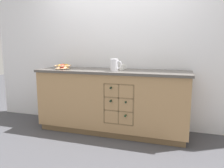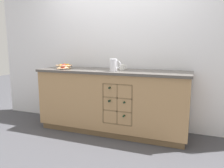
# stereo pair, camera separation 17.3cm
# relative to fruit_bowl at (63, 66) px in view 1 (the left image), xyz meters

# --- Properties ---
(ground_plane) EXTENTS (14.00, 14.00, 0.00)m
(ground_plane) POSITION_rel_fruit_bowl_xyz_m (0.77, 0.08, -0.98)
(ground_plane) COLOR #424247
(back_wall) EXTENTS (4.61, 0.06, 2.55)m
(back_wall) POSITION_rel_fruit_bowl_xyz_m (0.77, 0.44, 0.30)
(back_wall) COLOR white
(back_wall) RESTS_ON ground_plane
(kitchen_island) EXTENTS (2.25, 0.64, 0.94)m
(kitchen_island) POSITION_rel_fruit_bowl_xyz_m (0.77, 0.07, -0.50)
(kitchen_island) COLOR brown
(kitchen_island) RESTS_ON ground_plane
(fruit_bowl) EXTENTS (0.26, 0.26, 0.08)m
(fruit_bowl) POSITION_rel_fruit_bowl_xyz_m (0.00, 0.00, 0.00)
(fruit_bowl) COLOR tan
(fruit_bowl) RESTS_ON kitchen_island
(white_pitcher) EXTENTS (0.16, 0.11, 0.17)m
(white_pitcher) POSITION_rel_fruit_bowl_xyz_m (0.85, -0.07, 0.05)
(white_pitcher) COLOR white
(white_pitcher) RESTS_ON kitchen_island
(ceramic_mug) EXTENTS (0.12, 0.08, 0.08)m
(ceramic_mug) POSITION_rel_fruit_bowl_xyz_m (0.90, 0.17, 0.00)
(ceramic_mug) COLOR white
(ceramic_mug) RESTS_ON kitchen_island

